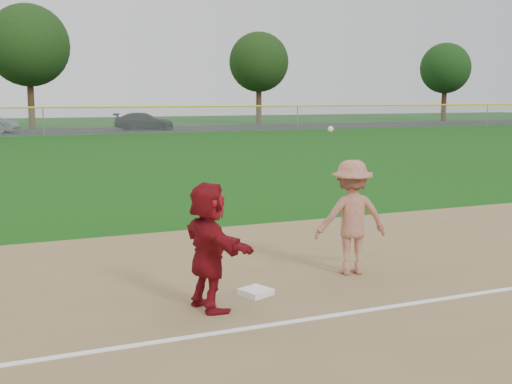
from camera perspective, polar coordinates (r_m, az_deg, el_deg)
name	(u,v)px	position (r m, az deg, el deg)	size (l,w,h in m)	color
ground	(298,300)	(8.98, 3.78, -9.55)	(160.00, 160.00, 0.00)	#12470D
foul_line	(327,316)	(8.30, 6.31, -10.93)	(60.00, 0.10, 0.01)	white
parking_asphalt	(37,132)	(53.83, -18.86, 5.11)	(120.00, 10.00, 0.01)	black
first_base	(256,292)	(9.10, -0.03, -8.87)	(0.38, 0.38, 0.09)	white
base_runner	(209,246)	(8.34, -4.23, -4.82)	(1.56, 0.50, 1.69)	maroon
car_right	(144,121)	(54.39, -9.92, 6.22)	(1.99, 4.89, 1.42)	black
first_base_play	(351,217)	(10.11, 8.48, -2.22)	(1.26, 0.87, 2.33)	gray
outfield_fence	(43,108)	(47.78, -18.43, 7.10)	(110.00, 0.12, 110.00)	#999EA0
tree_2	(28,46)	(59.40, -19.59, 12.17)	(7.00, 7.00, 10.58)	#3A2815
tree_3	(259,62)	(65.80, 0.25, 11.47)	(6.00, 6.00, 9.19)	#3E2516
tree_4	(445,68)	(75.89, 16.48, 10.49)	(5.60, 5.60, 8.67)	#361F13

